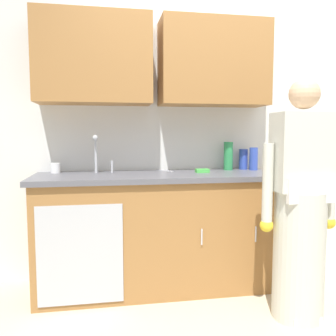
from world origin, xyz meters
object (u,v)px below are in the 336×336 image
at_px(person_at_sink, 300,218).
at_px(cup_by_sink, 56,168).
at_px(sink, 101,177).
at_px(bottle_dish_liquid, 254,159).
at_px(bottle_water_short, 228,156).
at_px(bottle_cleaner_spray, 243,159).
at_px(sponge, 202,171).
at_px(knife_on_counter, 164,170).

height_order(person_at_sink, cup_by_sink, person_at_sink).
relative_size(sink, person_at_sink, 0.31).
bearing_deg(sink, bottle_dish_liquid, 6.32).
distance_m(sink, bottle_water_short, 1.14).
height_order(sink, bottle_water_short, sink).
bearing_deg(bottle_water_short, sink, -170.45).
height_order(bottle_cleaner_spray, bottle_dish_liquid, bottle_dish_liquid).
distance_m(bottle_water_short, sponge, 0.34).
distance_m(person_at_sink, bottle_cleaner_spray, 0.95).
xyz_separation_m(sink, person_at_sink, (1.33, -0.66, -0.23)).
bearing_deg(person_at_sink, cup_by_sink, 153.40).
bearing_deg(bottle_dish_liquid, cup_by_sink, 178.56).
xyz_separation_m(sink, cup_by_sink, (-0.37, 0.19, 0.06)).
height_order(bottle_water_short, knife_on_counter, bottle_water_short).
relative_size(bottle_water_short, cup_by_sink, 3.03).
bearing_deg(sponge, person_at_sink, -53.91).
relative_size(person_at_sink, bottle_cleaner_spray, 8.84).
height_order(bottle_water_short, bottle_dish_liquid, bottle_water_short).
distance_m(bottle_cleaner_spray, bottle_dish_liquid, 0.10).
relative_size(bottle_cleaner_spray, knife_on_counter, 0.76).
height_order(sink, cup_by_sink, sink).
distance_m(person_at_sink, bottle_dish_liquid, 0.88).
bearing_deg(sponge, bottle_dish_liquid, 13.89).
height_order(sink, person_at_sink, person_at_sink).
distance_m(sink, person_at_sink, 1.50).
relative_size(person_at_sink, bottle_dish_liquid, 8.11).
distance_m(bottle_dish_liquid, cup_by_sink, 1.70).
xyz_separation_m(sink, knife_on_counter, (0.54, 0.21, 0.02)).
height_order(sink, bottle_dish_liquid, sink).
bearing_deg(bottle_dish_liquid, person_at_sink, -90.50).
distance_m(sink, knife_on_counter, 0.58).
relative_size(person_at_sink, knife_on_counter, 6.75).
distance_m(bottle_cleaner_spray, knife_on_counter, 0.74).
height_order(bottle_dish_liquid, knife_on_counter, bottle_dish_liquid).
xyz_separation_m(bottle_water_short, bottle_dish_liquid, (0.22, -0.04, -0.02)).
relative_size(bottle_dish_liquid, sponge, 1.82).
bearing_deg(bottle_water_short, bottle_cleaner_spray, 13.55).
bearing_deg(bottle_dish_liquid, bottle_cleaner_spray, 129.89).
distance_m(bottle_dish_liquid, knife_on_counter, 0.81).
relative_size(bottle_dish_liquid, knife_on_counter, 0.83).
bearing_deg(bottle_water_short, knife_on_counter, 177.68).
relative_size(sink, cup_by_sink, 6.08).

